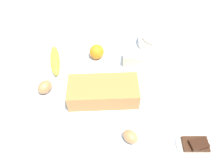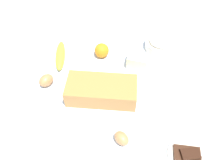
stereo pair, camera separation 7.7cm
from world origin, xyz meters
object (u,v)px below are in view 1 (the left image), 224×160
(banana, at_px, (55,60))
(chocolate_plate, at_px, (195,145))
(flour_bowl, at_px, (153,39))
(sugar_bowl, at_px, (39,127))
(egg_near_butter, at_px, (45,87))
(orange_fruit, at_px, (97,52))
(butter_block, at_px, (134,59))
(loaf_pan, at_px, (103,91))
(egg_beside_bowl, at_px, (130,137))

(banana, bearing_deg, chocolate_plate, -34.88)
(flour_bowl, bearing_deg, banana, -163.09)
(sugar_bowl, xyz_separation_m, egg_near_butter, (-0.02, 0.19, -0.00))
(chocolate_plate, bearing_deg, egg_near_butter, 158.07)
(orange_fruit, distance_m, egg_near_butter, 0.29)
(butter_block, bearing_deg, sugar_bowl, -135.38)
(loaf_pan, height_order, sugar_bowl, loaf_pan)
(flour_bowl, height_order, chocolate_plate, flour_bowl)
(sugar_bowl, bearing_deg, loaf_pan, 34.35)
(banana, bearing_deg, butter_block, 1.11)
(orange_fruit, relative_size, egg_beside_bowl, 1.15)
(flour_bowl, xyz_separation_m, orange_fruit, (-0.27, -0.10, 0.00))
(banana, distance_m, egg_near_butter, 0.16)
(butter_block, distance_m, egg_beside_bowl, 0.38)
(flour_bowl, relative_size, orange_fruit, 2.17)
(loaf_pan, relative_size, flour_bowl, 1.93)
(egg_beside_bowl, relative_size, chocolate_plate, 0.46)
(sugar_bowl, distance_m, egg_near_butter, 0.19)
(loaf_pan, xyz_separation_m, sugar_bowl, (-0.23, -0.16, -0.01))
(sugar_bowl, bearing_deg, orange_fruit, 64.55)
(banana, height_order, butter_block, butter_block)
(egg_near_butter, height_order, egg_beside_bowl, egg_near_butter)
(flour_bowl, distance_m, chocolate_plate, 0.55)
(butter_block, xyz_separation_m, egg_beside_bowl, (-0.02, -0.38, -0.01))
(loaf_pan, xyz_separation_m, egg_beside_bowl, (0.10, -0.18, -0.02))
(loaf_pan, distance_m, flour_bowl, 0.41)
(orange_fruit, height_order, butter_block, orange_fruit)
(banana, bearing_deg, sugar_bowl, -89.45)
(butter_block, bearing_deg, flour_bowl, 52.53)
(banana, height_order, chocolate_plate, banana)
(loaf_pan, distance_m, egg_beside_bowl, 0.21)
(chocolate_plate, bearing_deg, butter_block, 116.94)
(orange_fruit, bearing_deg, chocolate_plate, -49.55)
(flour_bowl, distance_m, egg_beside_bowl, 0.53)
(banana, bearing_deg, orange_fruit, 13.63)
(loaf_pan, height_order, chocolate_plate, loaf_pan)
(flour_bowl, height_order, orange_fruit, flour_bowl)
(orange_fruit, height_order, chocolate_plate, orange_fruit)
(loaf_pan, xyz_separation_m, banana, (-0.23, 0.19, -0.02))
(banana, relative_size, orange_fruit, 2.76)
(loaf_pan, xyz_separation_m, orange_fruit, (-0.04, 0.24, -0.01))
(sugar_bowl, distance_m, chocolate_plate, 0.57)
(egg_near_butter, xyz_separation_m, egg_beside_bowl, (0.35, -0.21, -0.00))
(banana, bearing_deg, loaf_pan, -39.26)
(flour_bowl, bearing_deg, sugar_bowl, -133.40)
(butter_block, distance_m, chocolate_plate, 0.45)
(chocolate_plate, bearing_deg, sugar_bowl, 175.15)
(sugar_bowl, relative_size, butter_block, 1.39)
(flour_bowl, bearing_deg, chocolate_plate, -79.31)
(sugar_bowl, distance_m, butter_block, 0.50)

